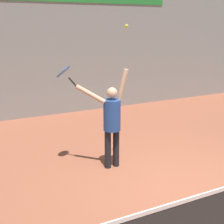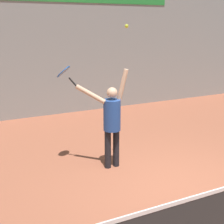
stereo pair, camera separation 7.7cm
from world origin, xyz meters
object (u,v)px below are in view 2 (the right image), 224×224
object	(u,v)px
tennis_racket	(64,72)
water_bottle	(110,109)
tennis_ball	(127,26)
tennis_player	(112,119)

from	to	relation	value
tennis_racket	water_bottle	size ratio (longest dim) A/B	1.54
tennis_ball	water_bottle	xyz separation A→B (m)	(1.47, 3.80, -2.68)
tennis_player	water_bottle	size ratio (longest dim) A/B	7.29
tennis_ball	tennis_player	bearing A→B (deg)	164.39
tennis_player	water_bottle	distance (m)	4.21
tennis_player	water_bottle	world-z (taller)	tennis_player
water_bottle	tennis_player	bearing A→B (deg)	-115.15
tennis_player	tennis_ball	world-z (taller)	tennis_ball
tennis_racket	tennis_ball	size ratio (longest dim) A/B	6.22
tennis_racket	water_bottle	bearing A→B (deg)	51.99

